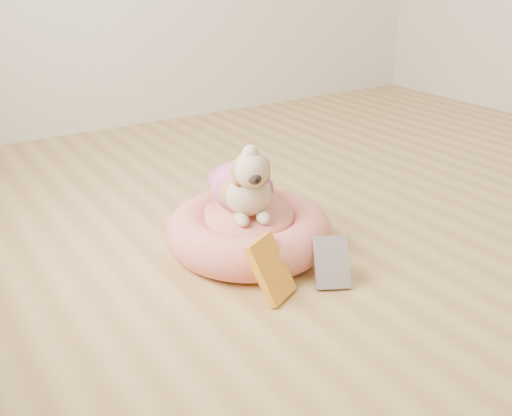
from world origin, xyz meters
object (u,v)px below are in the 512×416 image
pet_bed (249,231)px  dog (243,173)px  book_white (332,262)px  book_yellow (271,269)px

pet_bed → dog: size_ratio=1.59×
book_white → book_yellow: bearing=-164.5°
book_white → dog: bearing=134.2°
book_yellow → book_white: bearing=-38.4°
pet_bed → book_white: 0.39m
dog → book_white: size_ratio=2.18×
pet_bed → book_white: pet_bed is taller
dog → book_yellow: 0.42m
pet_bed → book_white: (0.11, -0.37, 0.00)m
book_yellow → dog: bearing=46.1°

